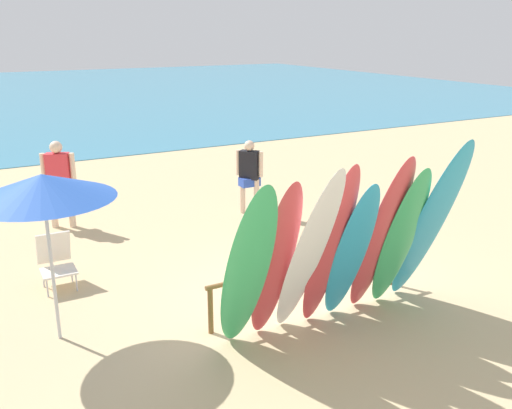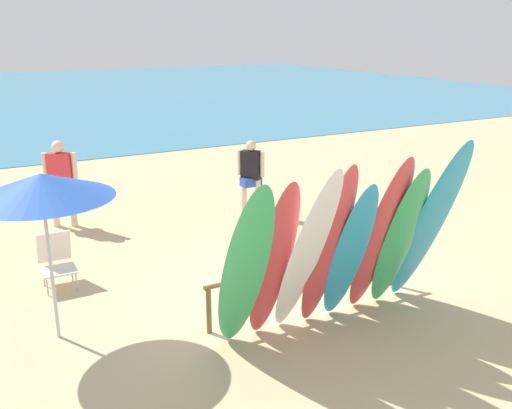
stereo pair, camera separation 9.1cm
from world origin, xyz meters
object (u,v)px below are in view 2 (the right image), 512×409
surfboard_white_2 (306,255)px  surfboard_green_6 (399,240)px  surfboard_red_5 (380,237)px  surfboard_rack (308,272)px  surfboard_red_3 (328,248)px  beachgoer_photographing (61,178)px  surfboard_teal_4 (350,253)px  beachgoer_strolling (251,172)px  beach_chair_red (56,258)px  beach_umbrella (41,186)px  surfboard_green_0 (245,271)px  surfboard_red_1 (273,263)px  surfboard_teal_7 (429,224)px

surfboard_white_2 → surfboard_green_6: (1.53, 0.06, -0.10)m
surfboard_white_2 → surfboard_red_5: size_ratio=1.05×
surfboard_rack → surfboard_red_3: 0.95m
surfboard_rack → surfboard_green_6: size_ratio=1.38×
surfboard_rack → beachgoer_photographing: bearing=114.9°
surfboard_teal_4 → beachgoer_photographing: size_ratio=1.24×
beachgoer_strolling → beach_chair_red: beachgoer_strolling is taller
surfboard_rack → surfboard_red_5: 1.14m
surfboard_teal_4 → beach_chair_red: (-3.18, 3.12, -0.60)m
surfboard_red_5 → beachgoer_photographing: 6.62m
surfboard_rack → beach_chair_red: (-3.00, 2.45, -0.11)m
beachgoer_strolling → beach_umbrella: size_ratio=0.73×
surfboard_white_2 → surfboard_teal_4: bearing=3.8°
surfboard_green_0 → beach_umbrella: surfboard_green_0 is taller
surfboard_red_1 → beach_umbrella: surfboard_red_1 is taller
surfboard_red_3 → surfboard_teal_4: surfboard_red_3 is taller
surfboard_teal_7 → beach_umbrella: 5.00m
beachgoer_photographing → beach_umbrella: size_ratio=0.80×
surfboard_teal_4 → surfboard_red_5: size_ratio=0.88×
surfboard_teal_4 → beach_chair_red: size_ratio=2.59×
surfboard_rack → surfboard_red_1: size_ratio=1.34×
surfboard_green_6 → surfboard_teal_7: size_ratio=0.83×
surfboard_teal_7 → beach_chair_red: (-4.39, 3.27, -0.83)m
surfboard_red_5 → surfboard_teal_7: (0.73, -0.13, 0.10)m
surfboard_rack → beach_umbrella: 3.69m
surfboard_white_2 → beachgoer_strolling: (1.83, 4.93, -0.28)m
surfboard_green_6 → beachgoer_photographing: size_ratio=1.32×
surfboard_white_2 → surfboard_red_3: 0.39m
surfboard_red_3 → surfboard_teal_7: bearing=-9.8°
surfboard_green_0 → surfboard_red_3: (1.21, 0.08, 0.01)m
surfboard_rack → beach_umbrella: (-3.28, 0.82, 1.48)m
surfboard_rack → surfboard_white_2: bearing=-126.0°
surfboard_red_3 → surfboard_rack: bearing=70.1°
surfboard_green_0 → surfboard_red_3: surfboard_red_3 is taller
surfboard_teal_4 → beach_umbrella: size_ratio=1.00×
surfboard_green_0 → surfboard_teal_7: size_ratio=0.90×
surfboard_red_5 → beachgoer_strolling: bearing=77.6°
surfboard_green_0 → surfboard_red_3: size_ratio=1.02×
surfboard_teal_7 → beachgoer_strolling: surfboard_teal_7 is taller
surfboard_green_0 → surfboard_teal_7: surfboard_teal_7 is taller
surfboard_rack → surfboard_green_6: surfboard_green_6 is taller
surfboard_red_1 → beachgoer_photographing: bearing=103.3°
surfboard_teal_4 → beachgoer_photographing: 6.40m
beach_chair_red → beach_umbrella: size_ratio=0.39×
surfboard_green_0 → surfboard_red_1: size_ratio=1.05×
surfboard_rack → surfboard_teal_4: surfboard_teal_4 is taller
surfboard_red_5 → beach_chair_red: bearing=134.2°
surfboard_red_5 → beachgoer_strolling: 4.88m
surfboard_green_6 → surfboard_teal_4: bearing=-179.2°
surfboard_green_6 → surfboard_red_3: bearing=-177.3°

